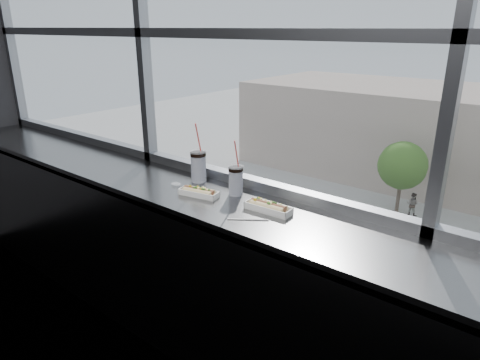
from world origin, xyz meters
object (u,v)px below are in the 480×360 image
Objects in this scene: car_near_b at (360,284)px; car_near_c at (444,312)px; hotdog_tray_right at (268,207)px; pedestrian_a at (412,202)px; wrapper at (176,184)px; soda_cup_left at (198,165)px; loose_straw at (248,219)px; hotdog_tray_left at (199,192)px; car_far_a at (328,203)px; car_near_a at (234,234)px; tree_left at (402,166)px; soda_cup_right at (236,179)px.

car_near_c reaches higher than car_near_b.
hotdog_tray_right is 31.20m from pedestrian_a.
soda_cup_left is at bearing 68.72° from wrapper.
hotdog_tray_left is at bearing 134.20° from loose_straw.
hotdog_tray_left is at bearing -155.83° from car_far_a.
car_near_a is 1.05× the size of car_far_a.
hotdog_tray_left is 0.04× the size of car_near_a.
car_far_a is (-11.45, 24.25, -10.98)m from hotdog_tray_right.
pedestrian_a is at bearing -48.29° from car_far_a.
car_near_c is at bearing 61.01° from loose_straw.
car_near_b is at bearing -78.88° from tree_left.
soda_cup_left is at bearing -138.51° from car_near_a.
car_far_a is at bearing 114.17° from soda_cup_left.
pedestrian_a is at bearing 102.25° from wrapper.
soda_cup_right is 0.41m from wrapper.
hotdog_tray_left is 28.86m from car_far_a.
hotdog_tray_left is 0.12× the size of pedestrian_a.
soda_cup_right reaches higher than pedestrian_a.
pedestrian_a is (-6.85, 28.38, -11.03)m from hotdog_tray_right.
soda_cup_left reaches higher than soda_cup_right.
soda_cup_right is (0.33, -0.03, -0.01)m from soda_cup_left.
soda_cup_right reaches higher than car_near_a.
wrapper is 0.01× the size of car_near_c.
loose_straw is 0.03× the size of car_far_a.
hotdog_tray_right is at bearing -154.89° from car_far_a.
hotdog_tray_right is 1.26× the size of loose_straw.
wrapper is at bearing 102.25° from pedestrian_a.
soda_cup_right is (-0.29, 0.08, 0.07)m from hotdog_tray_right.
tree_left is (-7.56, 28.16, -8.52)m from soda_cup_right.
tree_left is at bearing -42.16° from car_far_a.
car_near_a is at bearing 128.55° from wrapper.
car_near_c is at bearing 93.48° from soda_cup_left.
car_far_a is at bearing 114.79° from soda_cup_right.
soda_cup_left is at bearing 174.71° from soda_cup_right.
wrapper is at bearing 179.85° from hotdog_tray_right.
tree_left is at bearing 102.65° from hotdog_tray_right.
hotdog_tray_right is at bearing -165.06° from car_near_b.
soda_cup_right is at bearing 160.97° from hotdog_tray_right.
hotdog_tray_left reaches higher than wrapper.
car_near_a is 1.04× the size of car_near_c.
hotdog_tray_right is 0.05× the size of tree_left.
soda_cup_left is 0.67m from loose_straw.
soda_cup_right is 0.05× the size of car_near_a.
wrapper is 31.09m from pedestrian_a.
car_near_b is at bearing 106.80° from soda_cup_left.
car_near_c is 12.69m from car_far_a.
loose_straw reaches higher than pedestrian_a.
hotdog_tray_left is 0.66× the size of soda_cup_left.
hotdog_tray_left is 0.04× the size of car_near_c.
hotdog_tray_left is 0.27m from soda_cup_left.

